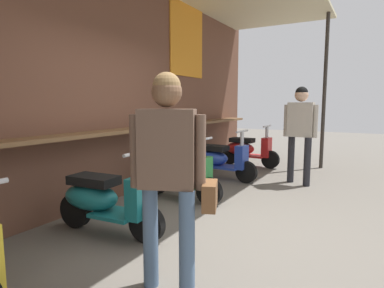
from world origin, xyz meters
name	(u,v)px	position (x,y,z in m)	size (l,w,h in m)	color
ground_plane	(221,227)	(0.00, 0.00, 0.00)	(29.21, 29.21, 0.00)	#605B54
market_stall_facade	(102,62)	(0.00, 1.83, 2.03)	(10.43, 2.73, 3.65)	brown
scooter_teal	(103,200)	(-0.81, 1.08, 0.39)	(0.49, 1.40, 0.97)	#197075
scooter_green	(176,174)	(0.72, 1.08, 0.39)	(0.48, 1.40, 0.97)	#237533
scooter_blue	(219,159)	(2.25, 1.08, 0.39)	(0.49, 1.40, 0.97)	#233D9E
scooter_red	(247,149)	(3.78, 1.08, 0.39)	(0.47, 1.40, 0.97)	red
shopper_with_handbag	(169,162)	(-1.39, -0.21, 1.03)	(0.45, 0.65, 1.68)	slate
shopper_passing	(300,124)	(2.61, -0.35, 1.09)	(0.28, 0.59, 1.75)	#232328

